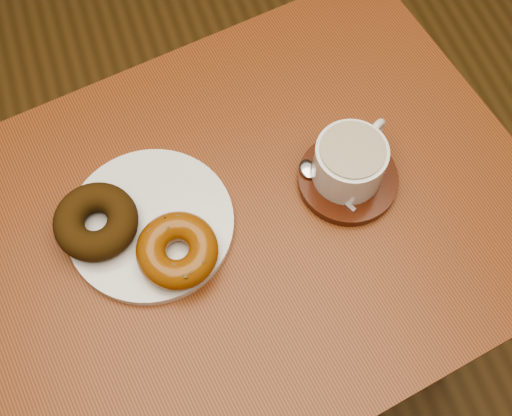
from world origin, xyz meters
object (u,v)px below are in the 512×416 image
object	(u,v)px
cafe_table	(244,251)
coffee_cup	(350,161)
donut_plate	(151,224)
saucer	(348,179)

from	to	relation	value
cafe_table	coffee_cup	world-z (taller)	coffee_cup
donut_plate	coffee_cup	bearing A→B (deg)	-3.46
cafe_table	donut_plate	xyz separation A→B (m)	(-0.12, 0.03, 0.13)
saucer	coffee_cup	size ratio (longest dim) A/B	1.17
cafe_table	saucer	size ratio (longest dim) A/B	6.47
cafe_table	coffee_cup	bearing A→B (deg)	-4.69
donut_plate	saucer	xyz separation A→B (m)	(0.28, -0.02, 0.00)
cafe_table	coffee_cup	xyz separation A→B (m)	(0.16, 0.01, 0.17)
cafe_table	saucer	distance (m)	0.20
coffee_cup	cafe_table	bearing A→B (deg)	152.42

